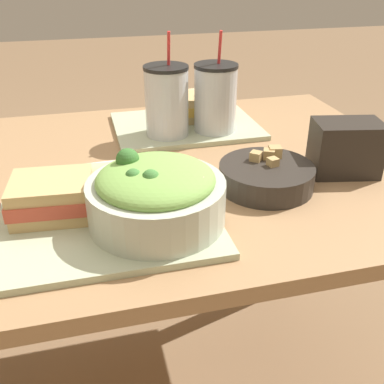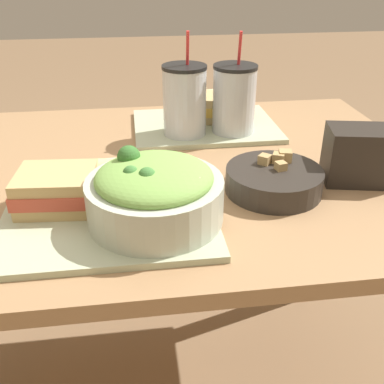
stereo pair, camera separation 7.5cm
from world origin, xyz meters
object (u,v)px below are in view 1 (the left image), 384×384
object	(u,v)px
soup_bowl	(266,175)
napkin_folded	(121,170)
salad_bowl	(156,194)
chip_bag	(346,148)
drink_cup_dark	(167,103)
baguette_far	(191,100)
sandwich_near	(52,197)
drink_cup_red	(215,100)
baguette_near	(105,179)
sandwich_far	(203,107)

from	to	relation	value
soup_bowl	napkin_folded	distance (m)	0.30
salad_bowl	chip_bag	world-z (taller)	salad_bowl
soup_bowl	drink_cup_dark	xyz separation A→B (m)	(-0.13, 0.29, 0.06)
salad_bowl	baguette_far	distance (m)	0.58
baguette_far	drink_cup_dark	world-z (taller)	drink_cup_dark
sandwich_near	drink_cup_red	size ratio (longest dim) A/B	0.61
salad_bowl	baguette_near	distance (m)	0.14
napkin_folded	chip_bag	bearing A→B (deg)	-14.99
drink_cup_dark	soup_bowl	bearing A→B (deg)	-65.43
salad_bowl	sandwich_near	xyz separation A→B (m)	(-0.16, 0.07, -0.02)
drink_cup_dark	drink_cup_red	xyz separation A→B (m)	(0.12, 0.00, -0.00)
chip_bag	drink_cup_red	bearing A→B (deg)	136.97
baguette_near	napkin_folded	distance (m)	0.13
sandwich_far	sandwich_near	bearing A→B (deg)	-120.71
sandwich_far	chip_bag	bearing A→B (deg)	-49.10
baguette_near	drink_cup_dark	size ratio (longest dim) A/B	0.48
sandwich_near	drink_cup_dark	distance (m)	0.41
sandwich_far	chip_bag	xyz separation A→B (m)	(0.20, -0.36, 0.01)
drink_cup_dark	drink_cup_red	world-z (taller)	drink_cup_dark
salad_bowl	sandwich_far	world-z (taller)	salad_bowl
chip_bag	sandwich_far	bearing A→B (deg)	130.44
sandwich_near	chip_bag	xyz separation A→B (m)	(0.57, 0.04, 0.01)
baguette_near	chip_bag	bearing A→B (deg)	-85.34
drink_cup_red	sandwich_near	bearing A→B (deg)	-140.20
soup_bowl	sandwich_far	size ratio (longest dim) A/B	1.20
salad_bowl	drink_cup_dark	bearing A→B (deg)	75.96
baguette_far	drink_cup_red	distance (m)	0.17
salad_bowl	sandwich_near	world-z (taller)	salad_bowl
drink_cup_dark	napkin_folded	size ratio (longest dim) A/B	1.59
soup_bowl	baguette_near	distance (m)	0.31
drink_cup_dark	napkin_folded	xyz separation A→B (m)	(-0.13, -0.15, -0.09)
sandwich_far	soup_bowl	bearing A→B (deg)	-74.88
sandwich_near	napkin_folded	size ratio (longest dim) A/B	0.97
salad_bowl	sandwich_near	size ratio (longest dim) A/B	1.54
sandwich_far	baguette_far	world-z (taller)	sandwich_far
soup_bowl	sandwich_far	world-z (taller)	sandwich_far
salad_bowl	drink_cup_red	size ratio (longest dim) A/B	0.95
baguette_far	chip_bag	size ratio (longest dim) A/B	0.67
soup_bowl	sandwich_far	xyz separation A→B (m)	(-0.02, 0.38, 0.02)
baguette_far	drink_cup_red	world-z (taller)	drink_cup_red
chip_bag	baguette_far	bearing A→B (deg)	127.88
drink_cup_red	baguette_near	bearing A→B (deg)	-137.21
salad_bowl	sandwich_far	distance (m)	0.52
sandwich_far	baguette_near	bearing A→B (deg)	-116.52
baguette_near	baguette_far	world-z (taller)	same
napkin_folded	drink_cup_dark	bearing A→B (deg)	49.32
sandwich_near	drink_cup_dark	size ratio (longest dim) A/B	0.61
baguette_far	drink_cup_dark	size ratio (longest dim) A/B	0.41
sandwich_near	chip_bag	bearing A→B (deg)	8.85
sandwich_near	napkin_folded	distance (m)	0.21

